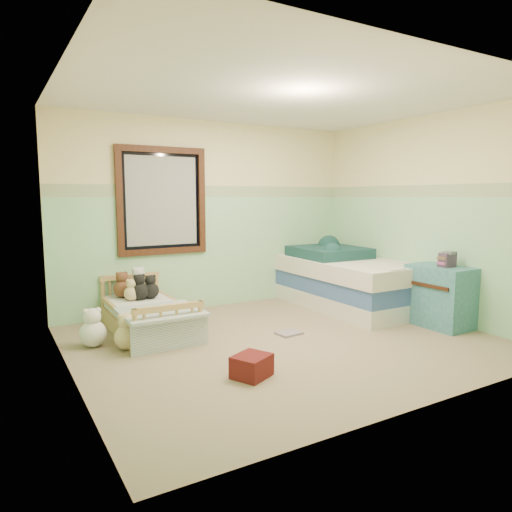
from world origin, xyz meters
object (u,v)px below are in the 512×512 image
dresser (440,296)px  floor_book (289,333)px  toddler_bed_frame (148,323)px  twin_bed_frame (345,299)px  plush_floor_tan (127,337)px  plush_floor_cream (93,334)px  red_pillow (252,366)px

dresser → floor_book: (-1.70, 0.61, -0.34)m
toddler_bed_frame → twin_bed_frame: twin_bed_frame is taller
floor_book → plush_floor_tan: bearing=161.5°
floor_book → twin_bed_frame: bearing=20.5°
plush_floor_cream → floor_book: 2.06m
twin_bed_frame → floor_book: (-1.39, -0.68, -0.10)m
red_pillow → floor_book: bearing=41.5°
plush_floor_tan → red_pillow: bearing=-59.7°
toddler_bed_frame → plush_floor_cream: (-0.64, -0.25, 0.04)m
plush_floor_tan → plush_floor_cream: bearing=136.3°
plush_floor_tan → red_pillow: size_ratio=0.84×
plush_floor_cream → floor_book: bearing=-18.3°
dresser → red_pillow: 2.68m
twin_bed_frame → floor_book: bearing=-154.0°
plush_floor_tan → dresser: bearing=-16.3°
dresser → floor_book: dresser is taller
plush_floor_tan → dresser: (3.38, -0.99, 0.23)m
plush_floor_cream → toddler_bed_frame: bearing=21.0°
twin_bed_frame → dresser: (0.32, -1.28, 0.24)m
toddler_bed_frame → dresser: size_ratio=2.07×
dresser → red_pillow: dresser is taller
red_pillow → plush_floor_tan: bearing=120.3°
toddler_bed_frame → red_pillow: (0.35, -1.74, -0.00)m
red_pillow → floor_book: red_pillow is taller
floor_book → dresser: bearing=-25.2°
twin_bed_frame → red_pillow: 2.79m
twin_bed_frame → toddler_bed_frame: bearing=175.4°
toddler_bed_frame → plush_floor_cream: 0.69m
twin_bed_frame → red_pillow: bearing=-147.0°
plush_floor_cream → floor_book: plush_floor_cream is taller
plush_floor_cream → red_pillow: plush_floor_cream is taller
dresser → toddler_bed_frame: bearing=153.5°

